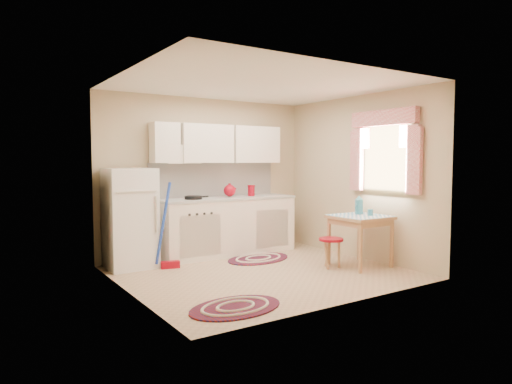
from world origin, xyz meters
TOP-DOWN VIEW (x-y plane):
  - room_shell at (0.16, 0.24)m, footprint 3.64×3.60m
  - fridge at (-1.38, 1.25)m, footprint 0.65×0.60m
  - broom at (-0.94, 0.90)m, footprint 0.30×0.18m
  - base_cabinets at (0.22, 1.30)m, footprint 2.25×0.60m
  - countertop at (0.22, 1.30)m, footprint 2.27×0.62m
  - frying_pan at (-0.41, 1.25)m, footprint 0.30×0.30m
  - red_kettle at (0.26, 1.30)m, footprint 0.26×0.25m
  - red_canister at (0.67, 1.30)m, footprint 0.14×0.14m
  - table at (1.38, -0.46)m, footprint 0.72×0.72m
  - stool at (0.96, -0.32)m, footprint 0.42×0.42m
  - coffee_pot at (1.48, -0.34)m, footprint 0.17×0.15m
  - mug at (1.48, -0.56)m, footprint 0.09×0.09m
  - rug_center at (0.42, 0.71)m, footprint 1.19×0.91m
  - rug_left at (-1.06, -1.09)m, footprint 1.08×0.77m

SIDE VIEW (x-z plane):
  - rug_center at x=0.42m, z-range 0.00..0.02m
  - rug_left at x=-1.06m, z-range 0.00..0.02m
  - stool at x=0.96m, z-range 0.00..0.42m
  - table at x=1.38m, z-range 0.00..0.72m
  - base_cabinets at x=0.22m, z-range 0.00..0.88m
  - broom at x=-0.94m, z-range 0.00..1.20m
  - fridge at x=-1.38m, z-range 0.00..1.40m
  - mug at x=1.48m, z-range 0.72..0.82m
  - coffee_pot at x=1.48m, z-range 0.72..1.01m
  - countertop at x=0.22m, z-range 0.88..0.92m
  - frying_pan at x=-0.41m, z-range 0.92..0.97m
  - red_canister at x=0.67m, z-range 0.92..1.08m
  - red_kettle at x=0.26m, z-range 0.92..1.13m
  - room_shell at x=0.16m, z-range 0.34..2.86m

